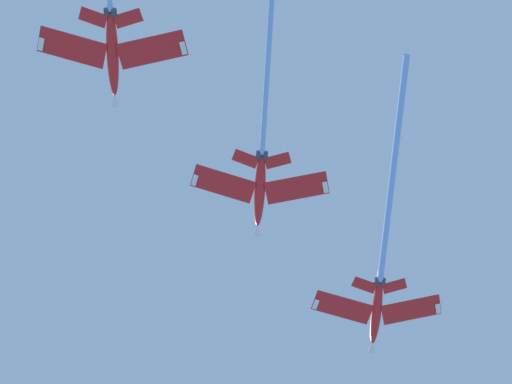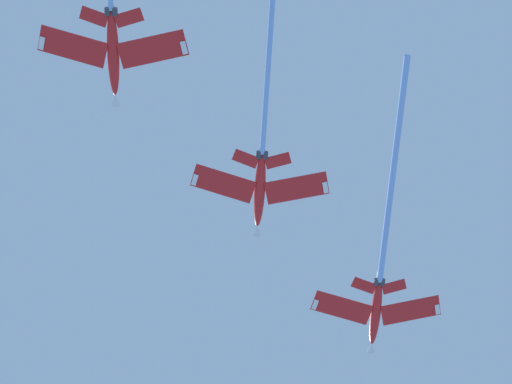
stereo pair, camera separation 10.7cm
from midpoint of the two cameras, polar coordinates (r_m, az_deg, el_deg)
name	(u,v)px [view 1 (the left image)]	position (r m, az deg, el deg)	size (l,w,h in m)	color
jet_lead	(382,263)	(143.92, 7.55, -4.23)	(46.11, 19.76, 16.93)	red
jet_second	(263,141)	(133.75, 0.43, 3.04)	(48.14, 20.97, 17.82)	red
jet_third	(110,5)	(126.83, -8.68, 11.00)	(46.08, 19.63, 17.27)	red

